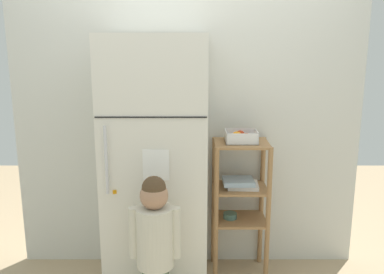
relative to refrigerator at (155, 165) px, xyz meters
The scene contains 5 objects.
kitchen_wall_back 0.47m from the refrigerator, 55.79° to the left, with size 2.68×0.03×2.33m, color silver.
refrigerator is the anchor object (origin of this frame).
child_standing 0.58m from the refrigerator, 86.76° to the right, with size 0.32×0.24×0.99m.
pantry_shelf_unit 0.68m from the refrigerator, 11.48° to the left, with size 0.42×0.34×1.05m.
fruit_bin 0.65m from the refrigerator, 11.56° to the left, with size 0.23×0.19×0.09m.
Camera 1 is at (0.03, -2.91, 1.81)m, focal length 40.18 mm.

